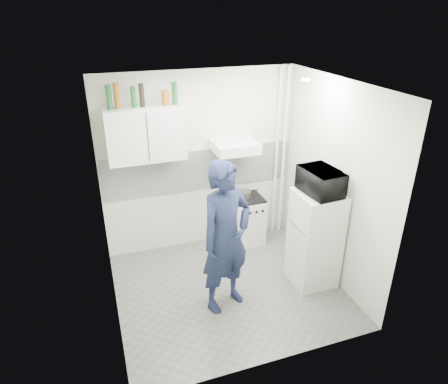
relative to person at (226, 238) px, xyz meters
name	(u,v)px	position (x,y,z in m)	size (l,w,h in m)	color
floor	(228,288)	(0.12, 0.24, -0.94)	(2.80, 2.80, 0.00)	#55544D
ceiling	(229,85)	(0.12, 0.24, 1.66)	(2.80, 2.80, 0.00)	white
wall_back	(199,163)	(0.12, 1.49, 0.36)	(2.80, 2.80, 0.00)	beige
wall_left	(105,218)	(-1.28, 0.24, 0.36)	(2.60, 2.60, 0.00)	beige
wall_right	(333,183)	(1.52, 0.24, 0.36)	(2.60, 2.60, 0.00)	beige
person	(226,238)	(0.00, 0.00, 0.00)	(0.68, 0.45, 1.87)	#171E3A
stove	(247,220)	(0.78, 1.24, -0.57)	(0.46, 0.46, 0.73)	silver
fridge	(315,239)	(1.22, 0.05, -0.29)	(0.53, 0.53, 1.29)	silver
stove_top	(247,198)	(0.78, 1.24, -0.19)	(0.44, 0.44, 0.03)	black
saucepan	(245,194)	(0.75, 1.27, -0.13)	(0.18, 0.18, 0.10)	silver
microwave	(321,182)	(1.22, 0.05, 0.50)	(0.37, 0.55, 0.31)	black
bottle_a	(109,97)	(-1.03, 1.32, 1.41)	(0.07, 0.07, 0.29)	#144C1E
bottle_b	(117,96)	(-0.93, 1.32, 1.42)	(0.08, 0.08, 0.31)	brown
bottle_c	(133,97)	(-0.74, 1.32, 1.39)	(0.06, 0.06, 0.26)	#144C1E
bottle_d	(142,95)	(-0.64, 1.32, 1.41)	(0.06, 0.06, 0.28)	black
canister_b	(165,98)	(-0.35, 1.32, 1.36)	(0.10, 0.10, 0.18)	brown
bottle_e	(175,93)	(-0.23, 1.32, 1.40)	(0.07, 0.07, 0.28)	#144C1E
upper_cabinet	(146,134)	(-0.63, 1.32, 0.91)	(1.00, 0.35, 0.70)	silver
range_hood	(235,147)	(0.57, 1.24, 0.63)	(0.60, 0.50, 0.14)	silver
backsplash	(200,169)	(0.12, 1.48, 0.26)	(2.74, 0.03, 0.60)	white
pipe_a	(284,154)	(1.42, 1.41, 0.36)	(0.05, 0.05, 2.60)	silver
pipe_b	(276,155)	(1.30, 1.41, 0.36)	(0.04, 0.04, 2.60)	silver
ceiling_spot_fixture	(306,80)	(1.12, 0.44, 1.63)	(0.10, 0.10, 0.02)	white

